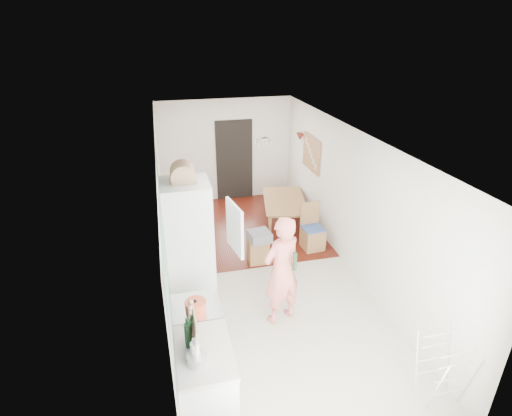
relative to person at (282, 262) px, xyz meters
name	(u,v)px	position (x,y,z in m)	size (l,w,h in m)	color
room_shell	(262,210)	(0.02, 1.22, 0.25)	(3.20, 7.00, 2.50)	white
floor	(261,274)	(0.02, 1.22, -1.00)	(3.20, 7.00, 0.01)	beige
wood_floor_overlay	(241,227)	(0.02, 3.07, -1.00)	(3.20, 3.30, 0.01)	maroon
sage_wall_panel	(164,251)	(-1.57, -0.78, 0.85)	(0.02, 3.00, 1.30)	slate
tile_splashback	(173,338)	(-1.56, -1.33, 0.15)	(0.02, 1.90, 0.50)	black
doorway_recess	(234,161)	(0.22, 4.70, 0.00)	(0.90, 0.04, 2.00)	black
base_cabinet	(205,384)	(-1.28, -1.33, -0.57)	(0.60, 0.90, 0.86)	silver
worktop	(203,352)	(-1.28, -1.33, -0.11)	(0.62, 0.92, 0.06)	beige
range_cooker	(198,336)	(-1.28, -0.58, -0.56)	(0.60, 0.60, 0.88)	silver
cooker_top	(196,307)	(-1.28, -0.58, -0.10)	(0.60, 0.60, 0.04)	silver
fridge_housing	(190,252)	(-1.25, 0.44, 0.07)	(0.66, 0.66, 2.15)	silver
fridge_door	(235,228)	(-0.64, 0.14, 0.55)	(0.56, 0.04, 0.70)	silver
fridge_interior	(210,221)	(-0.94, 0.44, 0.55)	(0.02, 0.52, 0.66)	white
pinboard	(312,153)	(1.60, 3.12, 0.55)	(0.03, 0.90, 0.70)	tan
pinboard_frame	(311,153)	(1.59, 3.12, 0.55)	(0.01, 0.94, 0.74)	#9E7B43
wall_sconce	(300,137)	(1.56, 3.77, 0.75)	(0.18, 0.18, 0.16)	maroon
person	(282,262)	(0.00, 0.00, 0.00)	(0.73, 0.48, 2.00)	#F27E71
dining_table	(285,213)	(1.04, 3.04, -0.76)	(1.35, 0.75, 0.47)	#9E7B43
dining_chair	(313,228)	(1.21, 1.83, -0.54)	(0.39, 0.39, 0.93)	#9E7B43
stool	(258,250)	(0.06, 1.63, -0.77)	(0.36, 0.36, 0.47)	#9E7B43
grey_drape	(259,236)	(0.08, 1.59, -0.45)	(0.38, 0.38, 0.17)	slate
drying_rack	(442,371)	(1.39, -1.79, -0.58)	(0.43, 0.39, 0.85)	silver
bread_bin	(183,175)	(-1.25, 0.48, 1.24)	(0.35, 0.33, 0.18)	tan
red_casserole	(196,307)	(-1.28, -0.70, -0.01)	(0.26, 0.26, 0.15)	#D84D2C
steel_pan	(197,359)	(-1.35, -1.49, -0.03)	(0.21, 0.21, 0.10)	silver
held_bottle	(295,261)	(0.13, -0.18, 0.10)	(0.06, 0.06, 0.28)	#1C3E1F
bottle_a	(188,336)	(-1.41, -1.24, 0.07)	(0.07, 0.07, 0.30)	#1C3E1F
bottle_b	(193,332)	(-1.36, -1.20, 0.07)	(0.07, 0.07, 0.30)	#1C3E1F
bottle_c	(195,352)	(-1.36, -1.45, 0.03)	(0.09, 0.09, 0.23)	silver
pepper_mill_front	(191,317)	(-1.36, -0.89, 0.02)	(0.05, 0.05, 0.19)	tan
pepper_mill_back	(192,311)	(-1.34, -0.80, 0.02)	(0.06, 0.06, 0.21)	tan
chopping_boards	(194,334)	(-1.36, -1.31, 0.13)	(0.04, 0.31, 0.42)	tan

